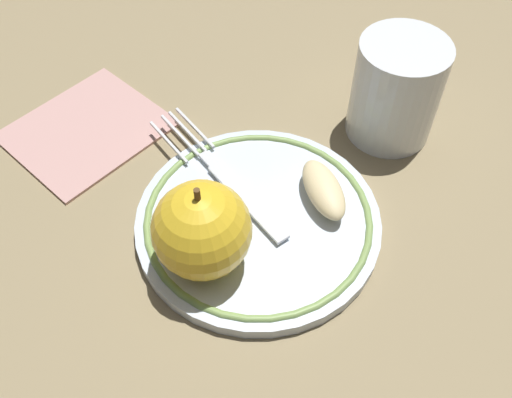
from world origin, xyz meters
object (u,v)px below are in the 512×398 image
fork (223,175)px  drinking_glass (396,91)px  napkin_folded (87,129)px  plate (256,219)px  apple_red_whole (202,230)px  apple_slice_front (324,189)px

fork → drinking_glass: 0.17m
fork → napkin_folded: 0.15m
plate → apple_red_whole: size_ratio=2.43×
napkin_folded → apple_red_whole: bearing=-11.7°
apple_slice_front → drinking_glass: size_ratio=0.67×
plate → apple_red_whole: bearing=-93.9°
plate → fork: (-0.05, 0.01, 0.01)m
plate → apple_slice_front: size_ratio=3.13×
napkin_folded → drinking_glass: bearing=40.0°
drinking_glass → fork: bearing=-115.3°
plate → napkin_folded: (-0.19, -0.02, -0.00)m
apple_red_whole → napkin_folded: bearing=168.3°
fork → napkin_folded: (-0.15, -0.03, -0.01)m
apple_red_whole → drinking_glass: size_ratio=0.87×
fork → drinking_glass: bearing=-101.7°
drinking_glass → napkin_folded: 0.29m
fork → apple_slice_front: bearing=-142.1°
napkin_folded → plate: bearing=5.2°
apple_red_whole → apple_slice_front: (0.04, 0.10, -0.03)m
napkin_folded → fork: bearing=11.8°
apple_red_whole → apple_slice_front: bearing=71.5°
drinking_glass → apple_slice_front: bearing=-86.8°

